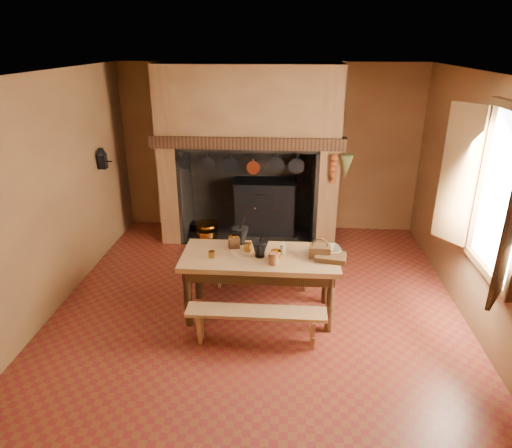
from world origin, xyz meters
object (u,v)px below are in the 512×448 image
(coffee_grinder, at_px, (234,241))
(wicker_basket, at_px, (320,251))
(work_table, at_px, (260,265))
(bench_front, at_px, (256,319))
(iron_range, at_px, (266,206))
(mixing_bowl, at_px, (328,250))

(coffee_grinder, height_order, wicker_basket, wicker_basket)
(work_table, xyz_separation_m, coffee_grinder, (-0.33, 0.20, 0.20))
(bench_front, bearing_deg, iron_range, 91.30)
(iron_range, bearing_deg, coffee_grinder, -96.27)
(work_table, xyz_separation_m, bench_front, (0.00, -0.61, -0.35))
(work_table, relative_size, wicker_basket, 7.29)
(work_table, height_order, bench_front, work_table)
(coffee_grinder, bearing_deg, bench_front, -80.76)
(mixing_bowl, bearing_deg, bench_front, -137.95)
(iron_range, relative_size, wicker_basket, 6.39)
(bench_front, bearing_deg, mixing_bowl, 42.05)
(wicker_basket, bearing_deg, work_table, -175.73)
(work_table, xyz_separation_m, mixing_bowl, (0.80, 0.11, 0.16))
(work_table, distance_m, mixing_bowl, 0.82)
(iron_range, xyz_separation_m, mixing_bowl, (0.87, -2.41, 0.34))
(iron_range, relative_size, work_table, 0.88)
(bench_front, height_order, wicker_basket, wicker_basket)
(bench_front, xyz_separation_m, coffee_grinder, (-0.33, 0.81, 0.55))
(mixing_bowl, bearing_deg, coffee_grinder, 175.56)
(iron_range, distance_m, coffee_grinder, 2.37)
(mixing_bowl, bearing_deg, iron_range, 109.87)
(work_table, distance_m, coffee_grinder, 0.43)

